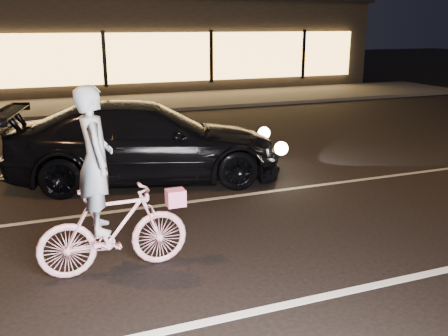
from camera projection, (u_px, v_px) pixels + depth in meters
name	position (u px, v px, depth m)	size (l,w,h in m)	color
ground	(265.00, 244.00, 6.92)	(90.00, 90.00, 0.00)	black
lane_stripe_near	(323.00, 297.00, 5.58)	(60.00, 0.12, 0.01)	silver
lane_stripe_far	(215.00, 198.00, 8.71)	(60.00, 0.10, 0.01)	gray
sidewalk	(114.00, 104.00, 18.56)	(30.00, 4.00, 0.12)	#383533
storefront	(91.00, 41.00, 23.33)	(25.40, 8.42, 4.20)	black
cyclist	(109.00, 209.00, 5.94)	(1.82, 0.63, 2.30)	#D53660
sedan	(146.00, 142.00, 9.61)	(5.54, 3.16, 1.51)	black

